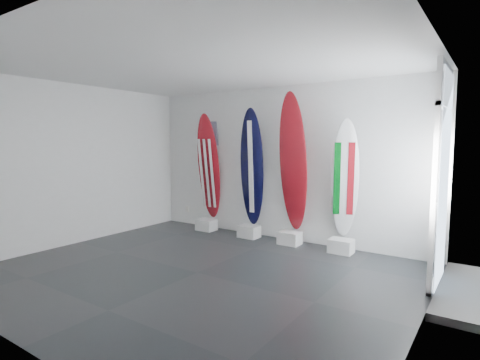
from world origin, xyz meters
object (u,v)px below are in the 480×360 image
Objects in this scene: surfboard_usa at (209,167)px; surfboard_italy at (345,179)px; surfboard_navy at (252,167)px; surfboard_swiss at (293,163)px.

surfboard_usa is 1.10× the size of surfboard_italy.
surfboard_navy is 1.91m from surfboard_italy.
surfboard_swiss is 1.24× the size of surfboard_italy.
surfboard_swiss is 1.03m from surfboard_italy.
surfboard_italy is at bearing 5.33° from surfboard_swiss.
surfboard_navy is at bearing -8.42° from surfboard_usa.
surfboard_navy is 1.12× the size of surfboard_italy.
surfboard_usa reaches higher than surfboard_italy.
surfboard_usa is 2.03m from surfboard_swiss.
surfboard_italy is (1.91, 0.00, -0.14)m from surfboard_navy.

